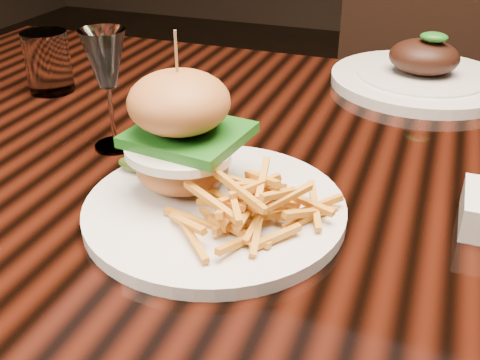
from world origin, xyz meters
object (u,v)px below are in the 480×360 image
(wine_glass, at_px, (106,64))
(far_dish, at_px, (421,75))
(burger_plate, at_px, (207,172))
(chair_far, at_px, (411,93))
(dining_table, at_px, (303,212))

(wine_glass, bearing_deg, far_dish, 46.81)
(burger_plate, height_order, chair_far, chair_far)
(dining_table, bearing_deg, wine_glass, -170.05)
(wine_glass, relative_size, far_dish, 0.52)
(dining_table, height_order, far_dish, far_dish)
(wine_glass, xyz_separation_m, chair_far, (0.34, 0.94, -0.33))
(burger_plate, relative_size, chair_far, 0.30)
(burger_plate, xyz_separation_m, chair_far, (0.15, 1.04, -0.26))
(dining_table, bearing_deg, chair_far, 85.00)
(burger_plate, xyz_separation_m, far_dish, (0.19, 0.50, -0.03))
(dining_table, bearing_deg, far_dish, 72.18)
(dining_table, relative_size, burger_plate, 5.55)
(dining_table, distance_m, wine_glass, 0.33)
(far_dish, xyz_separation_m, chair_far, (-0.03, 0.54, -0.23))
(burger_plate, bearing_deg, dining_table, 82.75)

